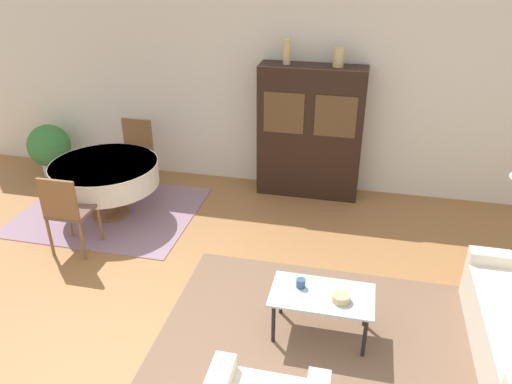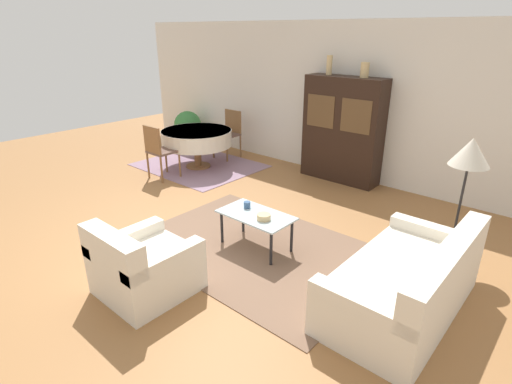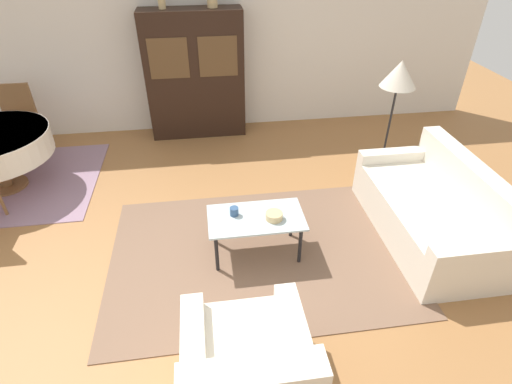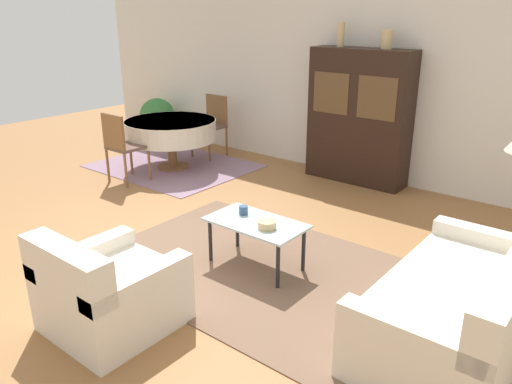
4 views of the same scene
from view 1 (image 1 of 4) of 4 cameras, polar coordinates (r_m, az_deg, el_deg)
name	(u,v)px [view 1 (image 1 of 4)]	position (r m, az deg, el deg)	size (l,w,h in m)	color
ground_plane	(199,356)	(4.65, -6.53, -18.16)	(14.00, 14.00, 0.00)	#9E6B3D
wall_back	(277,93)	(7.06, 2.44, 11.20)	(10.00, 0.06, 2.70)	silver
area_rug	(321,335)	(4.84, 7.47, -15.92)	(2.95, 2.07, 0.01)	brown
dining_rug	(110,211)	(6.98, -16.33, -2.10)	(2.28, 1.85, 0.01)	gray
coffee_table	(322,299)	(4.60, 7.54, -12.02)	(0.92, 0.51, 0.45)	black
display_cabinet	(310,132)	(6.89, 6.20, 6.79)	(1.41, 0.42, 1.82)	black
dining_table	(105,174)	(6.65, -16.86, 2.00)	(1.36, 1.36, 0.73)	brown
dining_chair_near	(67,209)	(5.98, -20.81, -1.81)	(0.44, 0.44, 0.98)	brown
dining_chair_far	(135,149)	(7.38, -13.61, 4.76)	(0.44, 0.44, 0.98)	brown
cup	(301,283)	(4.60, 5.14, -10.33)	(0.08, 0.08, 0.08)	#33517A
bowl	(341,297)	(4.50, 9.68, -11.79)	(0.16, 0.16, 0.07)	tan
vase_tall	(287,52)	(6.64, 3.55, 15.72)	(0.10, 0.10, 0.32)	tan
vase_short	(339,57)	(6.58, 9.42, 14.95)	(0.14, 0.14, 0.24)	tan
potted_plant	(49,147)	(8.23, -22.55, 4.78)	(0.64, 0.64, 0.78)	beige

